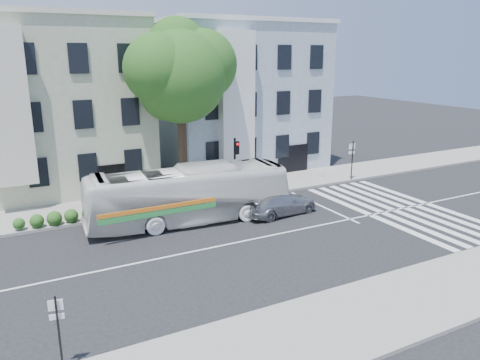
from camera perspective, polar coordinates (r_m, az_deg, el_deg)
ground at (r=23.15m, az=0.89°, el=-7.38°), size 120.00×120.00×0.00m
sidewalk_far at (r=29.97m, az=-6.48°, el=-1.98°), size 80.00×4.00×0.15m
sidewalk_near at (r=17.29m, az=14.25°, el=-15.98°), size 80.00×4.00×0.15m
building_left at (r=34.06m, az=-22.40°, el=8.38°), size 12.00×10.00×11.00m
building_right at (r=38.05m, az=-0.70°, el=10.12°), size 12.00×10.00×11.00m
street_tree at (r=29.37m, az=-7.37°, el=13.03°), size 7.30×5.90×11.10m
bus at (r=25.26m, az=-6.26°, el=-1.81°), size 3.51×11.20×3.07m
sedan at (r=26.71m, az=4.91°, el=-2.78°), size 2.29×4.74×1.33m
hedge at (r=26.82m, az=-16.29°, el=-3.65°), size 8.23×3.85×0.70m
traffic_signal at (r=28.59m, az=-0.54°, el=2.37°), size 0.41×0.52×3.92m
fire_hydrant at (r=34.49m, az=9.93°, el=0.95°), size 0.40×0.23×0.72m
near_sign_pole at (r=14.66m, az=-21.35°, el=-15.80°), size 0.41×0.19×2.26m
far_sign_pole at (r=34.00m, az=13.50°, el=2.91°), size 0.50×0.19×2.78m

